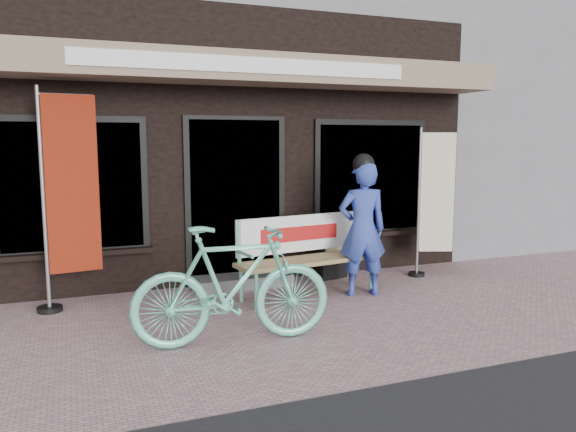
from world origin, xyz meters
name	(u,v)px	position (x,y,z in m)	size (l,w,h in m)	color
ground	(291,329)	(0.00, 0.00, 0.00)	(70.00, 70.00, 0.00)	#AA8288
storefront	(188,77)	(0.00, 4.96, 2.99)	(7.00, 6.77, 6.00)	black
neighbor_right_near	(537,101)	(8.50, 5.50, 2.80)	(10.00, 7.00, 5.60)	slate
bench	(304,249)	(0.61, 1.10, 0.57)	(1.85, 0.72, 0.98)	#66C8AB
person	(362,226)	(1.27, 0.86, 0.85)	(0.66, 0.50, 1.74)	#2F43A2
bicycle	(233,285)	(-0.65, -0.19, 0.56)	(0.53, 1.88, 1.13)	#66C8AB
nobori_red	(68,197)	(-2.05, 1.53, 1.27)	(0.73, 0.30, 2.47)	gray
nobori_cream	(434,201)	(2.65, 1.36, 1.06)	(0.61, 0.33, 2.06)	gray
menu_stand	(334,247)	(1.30, 1.68, 0.45)	(0.44, 0.19, 0.87)	black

